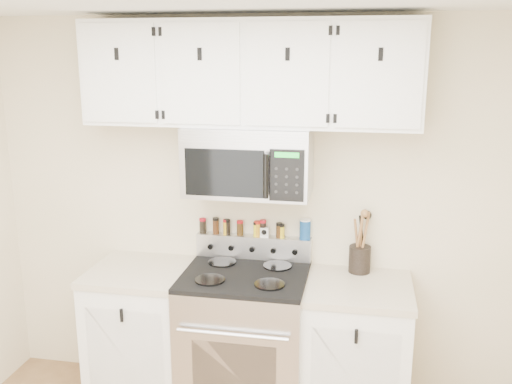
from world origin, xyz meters
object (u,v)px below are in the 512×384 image
at_px(range, 245,342).
at_px(utensil_crock, 360,257).
at_px(salt_canister, 305,229).
at_px(microwave, 249,161).

xyz_separation_m(range, utensil_crock, (0.69, 0.23, 0.53)).
height_order(range, salt_canister, salt_canister).
relative_size(range, microwave, 1.45).
xyz_separation_m(microwave, salt_canister, (0.34, 0.16, -0.46)).
distance_m(utensil_crock, salt_canister, 0.39).
xyz_separation_m(utensil_crock, salt_canister, (-0.35, 0.05, 0.15)).
distance_m(microwave, utensil_crock, 0.93).
xyz_separation_m(range, salt_canister, (0.34, 0.28, 0.68)).
distance_m(range, utensil_crock, 0.90).
relative_size(microwave, utensil_crock, 1.91).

